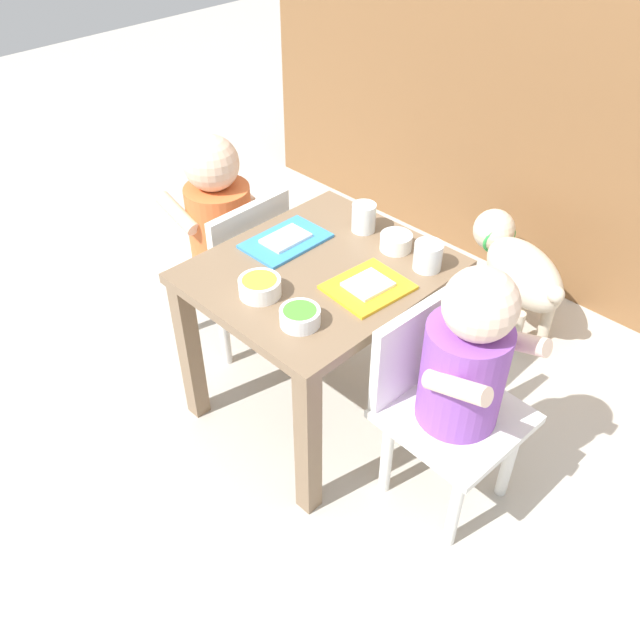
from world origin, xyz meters
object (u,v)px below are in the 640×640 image
seated_child_right (461,365)px  veggie_bowl_near (260,287)px  seated_child_left (222,220)px  food_tray_left (286,240)px  veggie_bowl_far (300,316)px  dining_table (320,297)px  water_cup_right (364,219)px  water_cup_left (428,258)px  cereal_bowl_left_side (396,241)px  dog (517,266)px  food_tray_right (368,287)px

seated_child_right → veggie_bowl_near: 0.47m
seated_child_left → veggie_bowl_near: seated_child_left is taller
veggie_bowl_near → food_tray_left: bearing=122.2°
veggie_bowl_far → seated_child_right: bearing=31.8°
food_tray_left → veggie_bowl_near: bearing=-57.8°
dining_table → water_cup_right: 0.23m
water_cup_left → veggie_bowl_near: water_cup_left is taller
dining_table → seated_child_right: (0.41, 0.00, 0.04)m
veggie_bowl_near → dining_table: bearing=83.3°
cereal_bowl_left_side → dining_table: bearing=-111.9°
dining_table → cereal_bowl_left_side: (0.07, 0.19, 0.11)m
water_cup_right → dining_table: bearing=-78.5°
dog → water_cup_left: 0.59m
water_cup_left → dog: bearing=92.5°
food_tray_left → water_cup_left: 0.35m
seated_child_left → cereal_bowl_left_side: (0.48, 0.16, 0.08)m
dining_table → cereal_bowl_left_side: cereal_bowl_left_side is taller
dog → cereal_bowl_left_side: size_ratio=5.43×
veggie_bowl_near → dog: bearing=78.5°
water_cup_right → veggie_bowl_far: water_cup_right is taller
food_tray_left → water_cup_right: (0.10, 0.18, 0.03)m
dog → food_tray_right: (-0.02, -0.67, 0.26)m
seated_child_left → food_tray_right: (0.54, -0.01, 0.06)m
dining_table → veggie_bowl_near: bearing=-96.7°
dining_table → food_tray_left: bearing=173.1°
dining_table → seated_child_left: (-0.41, 0.02, 0.03)m
dog → water_cup_left: bearing=-87.5°
water_cup_right → veggie_bowl_far: (0.16, -0.37, -0.01)m
seated_child_left → veggie_bowl_far: size_ratio=7.40×
food_tray_left → dining_table: bearing=-6.9°
seated_child_left → veggie_bowl_near: (0.39, -0.19, 0.08)m
dog → food_tray_left: 0.78m
seated_child_left → food_tray_left: seated_child_left is taller
seated_child_right → veggie_bowl_near: (-0.43, -0.17, 0.07)m
dining_table → veggie_bowl_far: bearing=-56.5°
cereal_bowl_left_side → food_tray_right: bearing=-70.1°
food_tray_right → veggie_bowl_near: veggie_bowl_near is taller
dog → food_tray_left: size_ratio=2.06×
veggie_bowl_near → food_tray_right: bearing=49.9°
food_tray_right → veggie_bowl_far: 0.19m
food_tray_right → veggie_bowl_far: size_ratio=2.15×
water_cup_left → cereal_bowl_left_side: water_cup_left is taller
food_tray_right → cereal_bowl_left_side: bearing=109.9°
water_cup_right → seated_child_right: bearing=-23.1°
food_tray_left → cereal_bowl_left_side: (0.21, 0.17, 0.02)m
seated_child_right → food_tray_left: 0.55m
water_cup_left → veggie_bowl_far: 0.36m
veggie_bowl_far → cereal_bowl_left_side: cereal_bowl_left_side is taller
dog → water_cup_left: water_cup_left is taller
water_cup_left → food_tray_right: bearing=-105.1°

